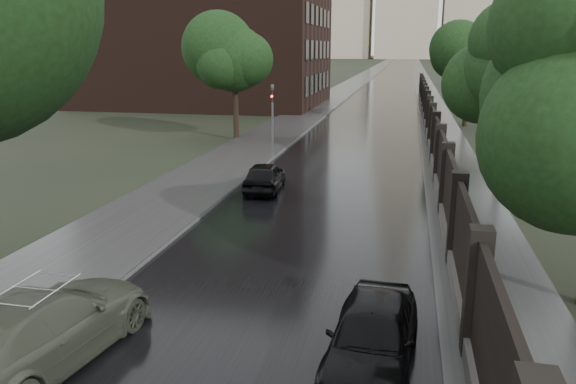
{
  "coord_description": "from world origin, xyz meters",
  "views": [
    {
      "loc": [
        3.1,
        -5.62,
        6.01
      ],
      "look_at": [
        -0.52,
        11.39,
        1.5
      ],
      "focal_mm": 35.0,
      "sensor_mm": 36.0,
      "label": 1
    }
  ],
  "objects": [
    {
      "name": "tree_left_far",
      "position": [
        -8.0,
        30.0,
        5.24
      ],
      "size": [
        4.25,
        4.25,
        7.39
      ],
      "color": "black",
      "rests_on": "ground"
    },
    {
      "name": "brick_building",
      "position": [
        -18.0,
        52.0,
        10.0
      ],
      "size": [
        24.0,
        18.0,
        20.0
      ],
      "primitive_type": "cube",
      "color": "black",
      "rests_on": "ground"
    },
    {
      "name": "fence_right",
      "position": [
        4.6,
        32.01,
        1.01
      ],
      "size": [
        0.45,
        75.72,
        2.7
      ],
      "color": "#383533",
      "rests_on": "ground"
    },
    {
      "name": "road",
      "position": [
        0.0,
        190.0,
        0.01
      ],
      "size": [
        8.0,
        420.0,
        0.02
      ],
      "primitive_type": "cube",
      "color": "black",
      "rests_on": "ground"
    },
    {
      "name": "volga_sedan",
      "position": [
        -3.6,
        2.94,
        0.77
      ],
      "size": [
        2.75,
        5.55,
        1.55
      ],
      "primitive_type": "imported",
      "rotation": [
        0.0,
        0.0,
        3.03
      ],
      "color": "#4B5140",
      "rests_on": "ground"
    },
    {
      "name": "verge_right",
      "position": [
        5.5,
        190.0,
        0.04
      ],
      "size": [
        3.0,
        420.0,
        0.08
      ],
      "primitive_type": "cube",
      "color": "#2D2D2D",
      "rests_on": "ground"
    },
    {
      "name": "tree_right_b",
      "position": [
        7.5,
        22.0,
        4.95
      ],
      "size": [
        4.08,
        4.08,
        7.01
      ],
      "color": "black",
      "rests_on": "ground"
    },
    {
      "name": "sidewalk_left",
      "position": [
        -6.0,
        190.0,
        0.08
      ],
      "size": [
        4.0,
        420.0,
        0.16
      ],
      "primitive_type": "cube",
      "color": "#2D2D2D",
      "rests_on": "ground"
    },
    {
      "name": "hatchback_left",
      "position": [
        -2.75,
        17.07,
        0.63
      ],
      "size": [
        1.79,
        3.8,
        1.26
      ],
      "primitive_type": "imported",
      "rotation": [
        0.0,
        0.0,
        3.22
      ],
      "color": "black",
      "rests_on": "ground"
    },
    {
      "name": "car_right_near",
      "position": [
        2.66,
        4.16,
        0.68
      ],
      "size": [
        1.87,
        4.11,
        1.37
      ],
      "primitive_type": "imported",
      "rotation": [
        0.0,
        0.0,
        -0.06
      ],
      "color": "black",
      "rests_on": "ground"
    },
    {
      "name": "traffic_light",
      "position": [
        -4.3,
        24.99,
        2.4
      ],
      "size": [
        0.16,
        0.32,
        4.0
      ],
      "color": "#59595E",
      "rests_on": "ground"
    },
    {
      "name": "tree_right_c",
      "position": [
        7.5,
        40.0,
        4.95
      ],
      "size": [
        4.08,
        4.08,
        7.01
      ],
      "color": "black",
      "rests_on": "ground"
    }
  ]
}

